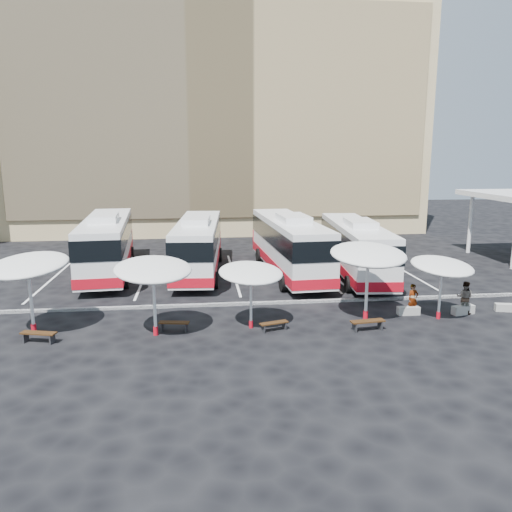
{
  "coord_description": "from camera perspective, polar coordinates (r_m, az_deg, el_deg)",
  "views": [
    {
      "loc": [
        -2.32,
        -25.51,
        8.1
      ],
      "look_at": [
        1.0,
        3.0,
        2.2
      ],
      "focal_mm": 35.0,
      "sensor_mm": 36.0,
      "label": 1
    }
  ],
  "objects": [
    {
      "name": "conc_bench_2",
      "position": [
        29.32,
        26.65,
        -5.29
      ],
      "size": [
        1.12,
        0.61,
        0.4
      ],
      "primitive_type": "cube",
      "rotation": [
        0.0,
        0.0,
        -0.26
      ],
      "color": "gray",
      "rests_on": "ground"
    },
    {
      "name": "sunshade_3",
      "position": [
        24.82,
        12.71,
        0.14
      ],
      "size": [
        3.9,
        3.95,
        3.86
      ],
      "rotation": [
        0.0,
        0.0,
        0.06
      ],
      "color": "white",
      "rests_on": "ground"
    },
    {
      "name": "wood_bench_3",
      "position": [
        23.96,
        12.64,
        -7.46
      ],
      "size": [
        1.66,
        0.64,
        0.5
      ],
      "rotation": [
        0.0,
        0.0,
        0.13
      ],
      "color": "black",
      "rests_on": "ground"
    },
    {
      "name": "bay_lines",
      "position": [
        34.55,
        -2.61,
        -1.95
      ],
      "size": [
        24.15,
        12.0,
        0.01
      ],
      "color": "white",
      "rests_on": "ground"
    },
    {
      "name": "passenger_0",
      "position": [
        26.91,
        17.5,
        -4.71
      ],
      "size": [
        0.62,
        0.46,
        1.57
      ],
      "primitive_type": "imported",
      "rotation": [
        0.0,
        0.0,
        0.16
      ],
      "color": "black",
      "rests_on": "ground"
    },
    {
      "name": "sunshade_0",
      "position": [
        24.6,
        -24.62,
        -1.01
      ],
      "size": [
        4.75,
        4.77,
        3.73
      ],
      "rotation": [
        0.0,
        0.0,
        -0.44
      ],
      "color": "white",
      "rests_on": "ground"
    },
    {
      "name": "ground",
      "position": [
        26.86,
        -1.38,
        -5.94
      ],
      "size": [
        120.0,
        120.0,
        0.0
      ],
      "primitive_type": "plane",
      "color": "black",
      "rests_on": "ground"
    },
    {
      "name": "bus_2",
      "position": [
        34.0,
        3.78,
        1.5
      ],
      "size": [
        3.61,
        13.36,
        4.2
      ],
      "rotation": [
        0.0,
        0.0,
        0.06
      ],
      "color": "white",
      "rests_on": "ground"
    },
    {
      "name": "sunshade_1",
      "position": [
        22.56,
        -11.68,
        -1.55
      ],
      "size": [
        4.32,
        4.35,
        3.6
      ],
      "rotation": [
        0.0,
        0.0,
        0.31
      ],
      "color": "white",
      "rests_on": "ground"
    },
    {
      "name": "conc_bench_1",
      "position": [
        27.87,
        22.58,
        -5.71
      ],
      "size": [
        1.28,
        0.69,
        0.46
      ],
      "primitive_type": "cube",
      "rotation": [
        0.0,
        0.0,
        0.25
      ],
      "color": "gray",
      "rests_on": "ground"
    },
    {
      "name": "wood_bench_2",
      "position": [
        23.41,
        2.06,
        -7.8
      ],
      "size": [
        1.41,
        0.74,
        0.42
      ],
      "rotation": [
        0.0,
        0.0,
        0.29
      ],
      "color": "black",
      "rests_on": "ground"
    },
    {
      "name": "bus_1",
      "position": [
        34.46,
        -6.62,
        1.42
      ],
      "size": [
        3.65,
        12.81,
        4.01
      ],
      "rotation": [
        0.0,
        0.0,
        -0.08
      ],
      "color": "white",
      "rests_on": "ground"
    },
    {
      "name": "sunshade_2",
      "position": [
        23.12,
        -0.59,
        -1.97
      ],
      "size": [
        3.76,
        3.79,
        3.14
      ],
      "rotation": [
        0.0,
        0.0,
        0.3
      ],
      "color": "white",
      "rests_on": "ground"
    },
    {
      "name": "bus_3",
      "position": [
        33.98,
        11.3,
        1.07
      ],
      "size": [
        3.67,
        12.6,
        3.94
      ],
      "rotation": [
        0.0,
        0.0,
        -0.08
      ],
      "color": "white",
      "rests_on": "ground"
    },
    {
      "name": "sandstone_building",
      "position": [
        57.6,
        -4.49,
        16.08
      ],
      "size": [
        42.0,
        18.25,
        29.6
      ],
      "color": "tan",
      "rests_on": "ground"
    },
    {
      "name": "sunshade_4",
      "position": [
        26.08,
        20.5,
        -1.12
      ],
      "size": [
        3.9,
        3.92,
        3.16
      ],
      "rotation": [
        0.0,
        0.0,
        0.36
      ],
      "color": "white",
      "rests_on": "ground"
    },
    {
      "name": "wood_bench_1",
      "position": [
        23.7,
        -9.34,
        -7.68
      ],
      "size": [
        1.46,
        0.61,
        0.43
      ],
      "rotation": [
        0.0,
        0.0,
        -0.17
      ],
      "color": "black",
      "rests_on": "ground"
    },
    {
      "name": "curb_divider",
      "position": [
        27.32,
        -1.48,
        -5.47
      ],
      "size": [
        34.0,
        0.25,
        0.15
      ],
      "primitive_type": "cube",
      "color": "black",
      "rests_on": "ground"
    },
    {
      "name": "conc_bench_0",
      "position": [
        26.85,
        17.02,
        -5.99
      ],
      "size": [
        1.14,
        0.4,
        0.42
      ],
      "primitive_type": "cube",
      "rotation": [
        0.0,
        0.0,
        -0.02
      ],
      "color": "gray",
      "rests_on": "ground"
    },
    {
      "name": "bus_0",
      "position": [
        35.59,
        -16.67,
        1.5
      ],
      "size": [
        3.89,
        13.45,
        4.21
      ],
      "rotation": [
        0.0,
        0.0,
        0.08
      ],
      "color": "white",
      "rests_on": "ground"
    },
    {
      "name": "passenger_1",
      "position": [
        27.88,
        22.8,
        -4.4
      ],
      "size": [
        1.04,
        1.01,
        1.69
      ],
      "primitive_type": "imported",
      "rotation": [
        0.0,
        0.0,
        2.49
      ],
      "color": "black",
      "rests_on": "ground"
    },
    {
      "name": "wood_bench_0",
      "position": [
        23.93,
        -23.59,
        -8.25
      ],
      "size": [
        1.61,
        0.8,
        0.48
      ],
      "rotation": [
        0.0,
        0.0,
        -0.26
      ],
      "color": "black",
      "rests_on": "ground"
    }
  ]
}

